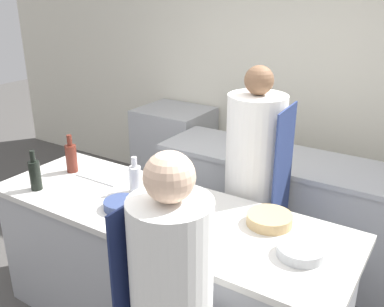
{
  "coord_description": "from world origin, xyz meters",
  "views": [
    {
      "loc": [
        1.42,
        -1.86,
        2.19
      ],
      "look_at": [
        0.0,
        0.35,
        1.17
      ],
      "focal_mm": 40.0,
      "sensor_mm": 36.0,
      "label": 1
    }
  ],
  "objects_px": {
    "oven_range": "(174,152)",
    "bottle_olive_oil": "(71,157)",
    "chef_at_stove": "(253,190)",
    "bowl_mixing_large": "(121,204)",
    "bottle_vinegar": "(135,178)",
    "bowl_ceramic_blue": "(301,251)",
    "bottle_wine": "(35,174)",
    "bowl_prep_small": "(269,219)",
    "bowl_wooden_salad": "(176,212)"
  },
  "relations": [
    {
      "from": "bowl_prep_small",
      "to": "bottle_vinegar",
      "type": "bearing_deg",
      "value": -174.32
    },
    {
      "from": "bowl_mixing_large",
      "to": "chef_at_stove",
      "type": "bearing_deg",
      "value": 55.41
    },
    {
      "from": "chef_at_stove",
      "to": "bottle_wine",
      "type": "relative_size",
      "value": 6.23
    },
    {
      "from": "bottle_vinegar",
      "to": "bowl_prep_small",
      "type": "bearing_deg",
      "value": 5.68
    },
    {
      "from": "chef_at_stove",
      "to": "bottle_wine",
      "type": "bearing_deg",
      "value": -57.12
    },
    {
      "from": "bottle_wine",
      "to": "bowl_prep_small",
      "type": "height_order",
      "value": "bottle_wine"
    },
    {
      "from": "bottle_vinegar",
      "to": "bowl_wooden_salad",
      "type": "distance_m",
      "value": 0.45
    },
    {
      "from": "bowl_wooden_salad",
      "to": "bottle_olive_oil",
      "type": "bearing_deg",
      "value": 171.37
    },
    {
      "from": "oven_range",
      "to": "bottle_vinegar",
      "type": "relative_size",
      "value": 3.92
    },
    {
      "from": "bowl_prep_small",
      "to": "bowl_mixing_large",
      "type": "bearing_deg",
      "value": -159.48
    },
    {
      "from": "oven_range",
      "to": "bottle_wine",
      "type": "distance_m",
      "value": 2.08
    },
    {
      "from": "bowl_wooden_salad",
      "to": "oven_range",
      "type": "bearing_deg",
      "value": 125.23
    },
    {
      "from": "bottle_vinegar",
      "to": "oven_range",
      "type": "bearing_deg",
      "value": 117.09
    },
    {
      "from": "chef_at_stove",
      "to": "bottle_vinegar",
      "type": "height_order",
      "value": "chef_at_stove"
    },
    {
      "from": "oven_range",
      "to": "chef_at_stove",
      "type": "bearing_deg",
      "value": -37.39
    },
    {
      "from": "bottle_wine",
      "to": "bowl_prep_small",
      "type": "xyz_separation_m",
      "value": [
        1.5,
        0.42,
        -0.08
      ]
    },
    {
      "from": "bowl_prep_small",
      "to": "bowl_ceramic_blue",
      "type": "distance_m",
      "value": 0.33
    },
    {
      "from": "oven_range",
      "to": "bowl_mixing_large",
      "type": "height_order",
      "value": "oven_range"
    },
    {
      "from": "chef_at_stove",
      "to": "bowl_ceramic_blue",
      "type": "relative_size",
      "value": 7.18
    },
    {
      "from": "bowl_ceramic_blue",
      "to": "bowl_wooden_salad",
      "type": "distance_m",
      "value": 0.75
    },
    {
      "from": "chef_at_stove",
      "to": "bottle_olive_oil",
      "type": "height_order",
      "value": "chef_at_stove"
    },
    {
      "from": "bottle_olive_oil",
      "to": "bowl_ceramic_blue",
      "type": "height_order",
      "value": "bottle_olive_oil"
    },
    {
      "from": "chef_at_stove",
      "to": "oven_range",
      "type": "bearing_deg",
      "value": -130.82
    },
    {
      "from": "bottle_olive_oil",
      "to": "oven_range",
      "type": "bearing_deg",
      "value": 98.22
    },
    {
      "from": "bowl_mixing_large",
      "to": "bowl_wooden_salad",
      "type": "distance_m",
      "value": 0.36
    },
    {
      "from": "bottle_wine",
      "to": "bowl_ceramic_blue",
      "type": "height_order",
      "value": "bottle_wine"
    },
    {
      "from": "bottle_vinegar",
      "to": "bowl_mixing_large",
      "type": "height_order",
      "value": "bottle_vinegar"
    },
    {
      "from": "bowl_mixing_large",
      "to": "bowl_prep_small",
      "type": "bearing_deg",
      "value": 20.52
    },
    {
      "from": "chef_at_stove",
      "to": "bottle_vinegar",
      "type": "bearing_deg",
      "value": -51.33
    },
    {
      "from": "oven_range",
      "to": "bottle_olive_oil",
      "type": "distance_m",
      "value": 1.75
    },
    {
      "from": "bottle_vinegar",
      "to": "bowl_prep_small",
      "type": "xyz_separation_m",
      "value": [
        0.92,
        0.09,
        -0.07
      ]
    },
    {
      "from": "bottle_wine",
      "to": "bowl_mixing_large",
      "type": "distance_m",
      "value": 0.67
    },
    {
      "from": "bowl_wooden_salad",
      "to": "bottle_wine",
      "type": "bearing_deg",
      "value": -169.78
    },
    {
      "from": "bottle_vinegar",
      "to": "bowl_wooden_salad",
      "type": "xyz_separation_m",
      "value": [
        0.43,
        -0.15,
        -0.06
      ]
    },
    {
      "from": "oven_range",
      "to": "chef_at_stove",
      "type": "height_order",
      "value": "chef_at_stove"
    },
    {
      "from": "bowl_prep_small",
      "to": "chef_at_stove",
      "type": "bearing_deg",
      "value": 124.17
    },
    {
      "from": "chef_at_stove",
      "to": "bottle_vinegar",
      "type": "relative_size",
      "value": 6.96
    },
    {
      "from": "bowl_prep_small",
      "to": "bowl_wooden_salad",
      "type": "distance_m",
      "value": 0.54
    },
    {
      "from": "bottle_vinegar",
      "to": "bowl_mixing_large",
      "type": "xyz_separation_m",
      "value": [
        0.07,
        -0.22,
        -0.07
      ]
    },
    {
      "from": "bottle_olive_oil",
      "to": "bottle_wine",
      "type": "xyz_separation_m",
      "value": [
        0.02,
        -0.34,
        -0.0
      ]
    },
    {
      "from": "bottle_vinegar",
      "to": "bowl_wooden_salad",
      "type": "height_order",
      "value": "bottle_vinegar"
    },
    {
      "from": "bowl_prep_small",
      "to": "bowl_wooden_salad",
      "type": "height_order",
      "value": "bowl_wooden_salad"
    },
    {
      "from": "oven_range",
      "to": "bottle_vinegar",
      "type": "bearing_deg",
      "value": -62.91
    },
    {
      "from": "bottle_olive_oil",
      "to": "bowl_mixing_large",
      "type": "distance_m",
      "value": 0.73
    },
    {
      "from": "oven_range",
      "to": "bowl_ceramic_blue",
      "type": "xyz_separation_m",
      "value": [
        2.02,
        -1.77,
        0.46
      ]
    },
    {
      "from": "chef_at_stove",
      "to": "bowl_mixing_large",
      "type": "height_order",
      "value": "chef_at_stove"
    },
    {
      "from": "bowl_mixing_large",
      "to": "bowl_ceramic_blue",
      "type": "relative_size",
      "value": 0.9
    },
    {
      "from": "bottle_vinegar",
      "to": "bowl_prep_small",
      "type": "height_order",
      "value": "bottle_vinegar"
    },
    {
      "from": "bottle_vinegar",
      "to": "bowl_ceramic_blue",
      "type": "bearing_deg",
      "value": -5.5
    },
    {
      "from": "oven_range",
      "to": "bowl_mixing_large",
      "type": "xyz_separation_m",
      "value": [
        0.92,
        -1.88,
        0.46
      ]
    }
  ]
}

